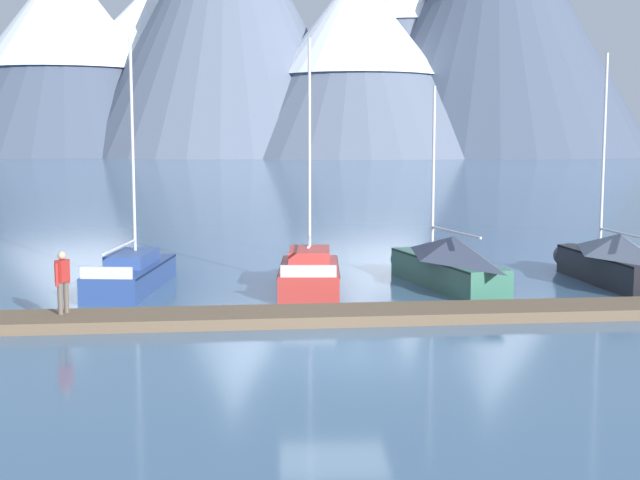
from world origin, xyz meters
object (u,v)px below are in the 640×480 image
(sailboat_mid_dock_starboard, at_px, (446,262))
(sailboat_far_berth, at_px, (608,258))
(person_on_dock, at_px, (63,278))
(sailboat_second_berth, at_px, (135,272))
(sailboat_mid_dock_port, at_px, (310,272))

(sailboat_mid_dock_starboard, relative_size, sailboat_far_berth, 0.91)
(person_on_dock, bearing_deg, sailboat_second_berth, 80.36)
(sailboat_second_berth, distance_m, person_on_dock, 5.97)
(sailboat_mid_dock_port, height_order, person_on_dock, sailboat_mid_dock_port)
(sailboat_second_berth, xyz_separation_m, sailboat_far_berth, (16.22, -0.02, 0.33))
(sailboat_second_berth, relative_size, sailboat_mid_dock_port, 1.01)
(sailboat_second_berth, bearing_deg, sailboat_mid_dock_port, -4.97)
(sailboat_mid_dock_port, relative_size, person_on_dock, 4.87)
(sailboat_far_berth, bearing_deg, sailboat_mid_dock_starboard, -175.13)
(sailboat_second_berth, relative_size, sailboat_far_berth, 1.05)
(sailboat_second_berth, height_order, person_on_dock, sailboat_second_berth)
(sailboat_mid_dock_starboard, height_order, sailboat_far_berth, sailboat_far_berth)
(sailboat_mid_dock_port, distance_m, person_on_dock, 8.72)
(sailboat_mid_dock_port, relative_size, sailboat_mid_dock_starboard, 1.15)
(sailboat_far_berth, bearing_deg, person_on_dock, -161.29)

